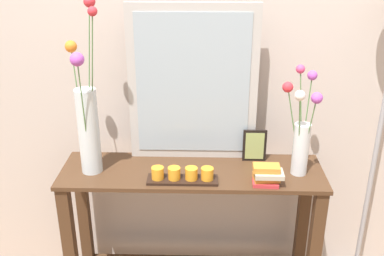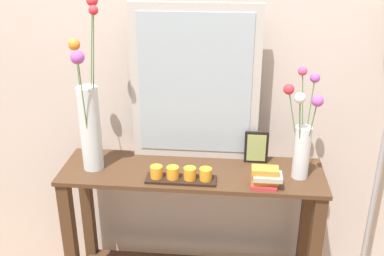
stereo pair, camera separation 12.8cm
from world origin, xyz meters
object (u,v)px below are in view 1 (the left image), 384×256
Objects in this scene: vase_right at (301,133)px; picture_frame_small at (255,146)px; candle_tray at (182,175)px; book_stack at (267,175)px; console_table at (192,230)px; mirror_leaning at (193,84)px; tall_vase_left at (88,120)px.

vase_right is 0.26m from picture_frame_small.
book_stack reaches higher than candle_tray.
console_table is 0.73m from vase_right.
candle_tray is (-0.53, -0.09, -0.17)m from vase_right.
candle_tray is 1.97× the size of picture_frame_small.
console_table is 3.88× the size of candle_tray.
mirror_leaning is 0.43m from candle_tray.
console_table is 0.73m from mirror_leaning.
console_table is at bearing -160.28° from picture_frame_small.
vase_right reaches higher than candle_tray.
vase_right is (0.96, 0.01, -0.05)m from tall_vase_left.
candle_tray is at bearing 178.03° from book_stack.
console_table is 0.76m from tall_vase_left.
picture_frame_small reaches higher than console_table.
vase_right reaches higher than console_table.
book_stack is at bearing -1.97° from candle_tray.
vase_right is (0.49, -0.01, 0.54)m from console_table.
vase_right is at bearing 0.42° from tall_vase_left.
console_table is 2.47× the size of vase_right.
console_table is 1.57× the size of tall_vase_left.
tall_vase_left is 4.89× the size of picture_frame_small.
candle_tray is (-0.04, -0.25, -0.35)m from mirror_leaning.
book_stack is (0.03, -0.22, -0.04)m from picture_frame_small.
book_stack reaches higher than console_table.
mirror_leaning is 4.66× the size of picture_frame_small.
tall_vase_left is 0.83m from book_stack.
mirror_leaning is at bearing 80.43° from candle_tray.
candle_tray is at bearing -111.37° from console_table.
vase_right is at bearing -31.57° from picture_frame_small.
candle_tray is 0.37m from book_stack.
tall_vase_left is at bearing -170.75° from picture_frame_small.
picture_frame_small is at bearing 31.67° from candle_tray.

